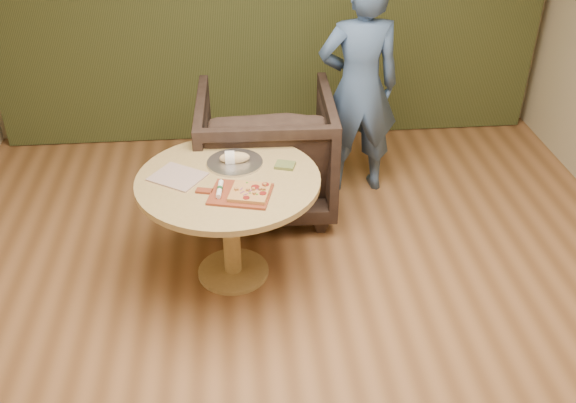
% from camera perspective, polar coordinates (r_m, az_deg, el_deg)
% --- Properties ---
extents(room_shell, '(5.04, 6.04, 2.84)m').
position_cam_1_polar(room_shell, '(2.94, 1.97, 5.15)').
color(room_shell, '#9C683E').
rests_on(room_shell, ground).
extents(pedestal_table, '(1.14, 1.14, 0.75)m').
position_cam_1_polar(pedestal_table, '(4.03, -5.26, 0.40)').
color(pedestal_table, tan).
rests_on(pedestal_table, ground).
extents(pizza_paddle, '(0.47, 0.36, 0.01)m').
position_cam_1_polar(pizza_paddle, '(3.78, -4.39, 0.68)').
color(pizza_paddle, brown).
rests_on(pizza_paddle, pedestal_table).
extents(flatbread_pizza, '(0.27, 0.27, 0.04)m').
position_cam_1_polar(flatbread_pizza, '(3.75, -3.40, 0.85)').
color(flatbread_pizza, tan).
rests_on(flatbread_pizza, pizza_paddle).
extents(cutlery_roll, '(0.05, 0.20, 0.03)m').
position_cam_1_polar(cutlery_roll, '(3.79, -6.09, 1.12)').
color(cutlery_roll, white).
rests_on(cutlery_roll, pizza_paddle).
extents(newspaper, '(0.39, 0.37, 0.01)m').
position_cam_1_polar(newspaper, '(4.00, -9.78, 2.18)').
color(newspaper, silver).
rests_on(newspaper, pedestal_table).
extents(serving_tray, '(0.36, 0.36, 0.02)m').
position_cam_1_polar(serving_tray, '(4.10, -4.74, 3.47)').
color(serving_tray, silver).
rests_on(serving_tray, pedestal_table).
extents(bread_roll, '(0.19, 0.09, 0.09)m').
position_cam_1_polar(bread_roll, '(4.08, -4.89, 3.91)').
color(bread_roll, beige).
rests_on(bread_roll, serving_tray).
extents(green_packet, '(0.14, 0.13, 0.02)m').
position_cam_1_polar(green_packet, '(4.05, -0.26, 3.25)').
color(green_packet, '#4C5C29').
rests_on(green_packet, pedestal_table).
extents(armchair, '(1.02, 0.96, 1.02)m').
position_cam_1_polar(armchair, '(4.82, -1.99, 4.98)').
color(armchair, black).
rests_on(armchair, ground).
extents(person_standing, '(0.66, 0.45, 1.73)m').
position_cam_1_polar(person_standing, '(4.93, 6.31, 10.04)').
color(person_standing, '#3D5885').
rests_on(person_standing, ground).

